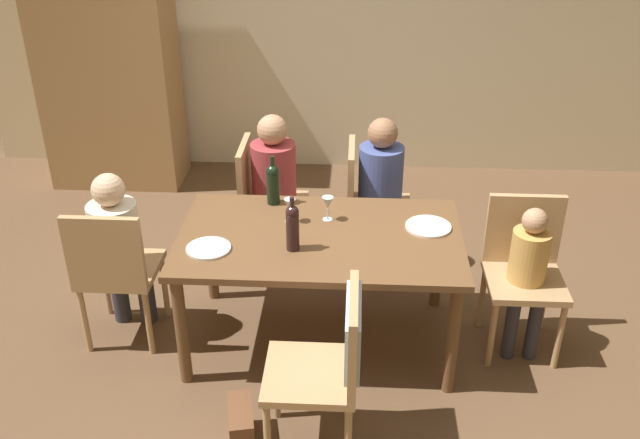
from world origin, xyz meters
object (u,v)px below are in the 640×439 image
object	(u,v)px
chair_far_right	(367,199)
chair_left_end	(115,267)
wine_bottle_dark_red	(293,226)
person_woman_host	(278,181)
chair_far_left	(262,197)
wine_glass_centre	(290,206)
handbag	(241,425)
person_man_bearded	(384,184)
person_man_guest	(118,243)
person_child_small	(528,270)
dinner_plate_host	(209,248)
armoire_cabinet	(107,59)
dinner_plate_guest_left	(428,227)
chair_near	(336,353)
wine_glass_near_left	(328,204)
wine_bottle_tall_green	(273,183)
dining_table	(320,248)
chair_right_end	(524,263)

from	to	relation	value
chair_far_right	chair_left_end	size ratio (longest dim) A/B	1.00
wine_bottle_dark_red	person_woman_host	bearing A→B (deg)	100.92
chair_far_left	wine_glass_centre	size ratio (longest dim) A/B	6.17
handbag	person_man_bearded	bearing A→B (deg)	66.86
chair_far_right	handbag	size ratio (longest dim) A/B	3.29
person_man_guest	chair_left_end	bearing A→B (deg)	-90.00
person_child_small	dinner_plate_host	world-z (taller)	person_child_small
armoire_cabinet	chair_left_end	xyz separation A→B (m)	(0.72, -2.32, -0.56)
armoire_cabinet	dinner_plate_guest_left	world-z (taller)	armoire_cabinet
wine_glass_centre	dinner_plate_guest_left	distance (m)	0.81
armoire_cabinet	wine_glass_centre	bearing A→B (deg)	-50.46
armoire_cabinet	person_man_bearded	bearing A→B (deg)	-30.83
chair_near	wine_glass_centre	world-z (taller)	chair_near
wine_bottle_dark_red	handbag	xyz separation A→B (m)	(-0.21, -0.70, -0.77)
person_child_small	wine_glass_near_left	bearing A→B (deg)	-10.24
chair_far_left	dinner_plate_host	size ratio (longest dim) A/B	3.73
dinner_plate_guest_left	chair_far_left	bearing A→B (deg)	145.22
person_woman_host	person_child_small	xyz separation A→B (m)	(1.52, -0.89, -0.09)
dinner_plate_host	wine_bottle_tall_green	bearing A→B (deg)	62.95
wine_bottle_tall_green	wine_glass_near_left	bearing A→B (deg)	-29.79
chair_left_end	dinner_plate_guest_left	size ratio (longest dim) A/B	3.47
dining_table	wine_bottle_dark_red	size ratio (longest dim) A/B	5.09
wine_bottle_tall_green	person_child_small	bearing A→B (deg)	-15.13
person_man_bearded	wine_glass_near_left	bearing A→B (deg)	-27.51
dinner_plate_host	chair_near	bearing A→B (deg)	-42.79
chair_left_end	person_man_bearded	size ratio (longest dim) A/B	0.82
handbag	dining_table	bearing A→B (deg)	67.96
armoire_cabinet	wine_glass_near_left	distance (m)	2.84
dinner_plate_guest_left	chair_left_end	bearing A→B (deg)	-173.45
wine_bottle_tall_green	dinner_plate_host	world-z (taller)	wine_bottle_tall_green
chair_near	wine_bottle_dark_red	bearing A→B (deg)	20.53
armoire_cabinet	chair_left_end	size ratio (longest dim) A/B	2.37
chair_near	wine_bottle_dark_red	world-z (taller)	wine_bottle_dark_red
dinner_plate_host	wine_glass_centre	bearing A→B (deg)	39.28
person_man_guest	wine_bottle_dark_red	bearing A→B (deg)	-10.16
dining_table	person_child_small	xyz separation A→B (m)	(1.19, -0.02, -0.09)
chair_far_left	chair_near	distance (m)	1.82
chair_far_left	chair_near	world-z (taller)	same
wine_glass_centre	dinner_plate_host	size ratio (longest dim) A/B	0.60
armoire_cabinet	handbag	size ratio (longest dim) A/B	7.79
person_woman_host	wine_glass_centre	distance (m)	0.76
chair_right_end	person_child_small	size ratio (longest dim) A/B	0.98
chair_far_left	chair_far_right	bearing A→B (deg)	90.00
wine_bottle_tall_green	handbag	xyz separation A→B (m)	(-0.04, -1.24, -0.76)
wine_glass_near_left	dinner_plate_host	bearing A→B (deg)	-149.28
person_woman_host	wine_glass_near_left	size ratio (longest dim) A/B	7.58
wine_glass_near_left	dinner_plate_host	xyz separation A→B (m)	(-0.64, -0.38, -0.10)
wine_bottle_tall_green	handbag	bearing A→B (deg)	-91.94
chair_right_end	wine_bottle_dark_red	bearing A→B (deg)	10.65
chair_left_end	person_man_bearded	bearing A→B (deg)	31.12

